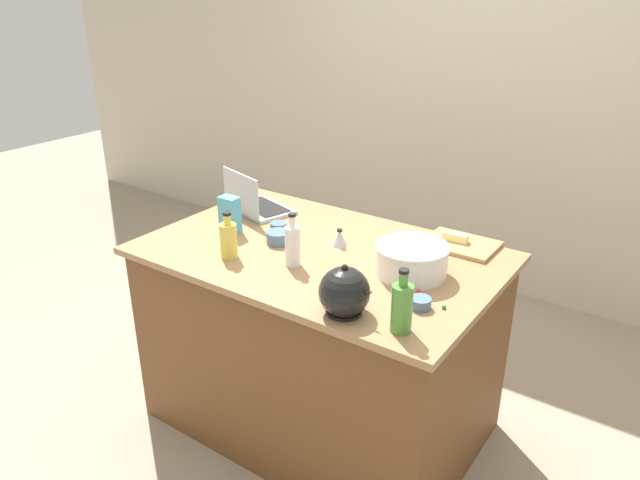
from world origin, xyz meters
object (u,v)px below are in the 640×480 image
bottle_vinegar (293,245)px  ramekin_medium (279,227)px  mixing_bowl_large (412,259)px  bottle_oil (229,239)px  laptop (255,204)px  ramekin_small (420,303)px  kitchen_timer (340,238)px  candy_bag (230,215)px  cutting_board (461,244)px  bottle_olive (402,307)px  ramekin_wide (278,237)px  butter_stick_left (455,237)px  kettle (345,293)px

bottle_vinegar → ramekin_medium: bottle_vinegar is taller
mixing_bowl_large → bottle_oil: (-0.69, -0.29, 0.01)m
laptop → bottle_vinegar: bearing=-35.5°
mixing_bowl_large → bottle_vinegar: bottle_vinegar is taller
ramekin_small → kitchen_timer: kitchen_timer is taller
mixing_bowl_large → ramekin_small: (0.15, -0.22, -0.05)m
candy_bag → cutting_board: bearing=26.0°
bottle_olive → ramekin_small: bottle_olive is taller
ramekin_medium → kitchen_timer: 0.32m
ramekin_medium → cutting_board: bearing=22.5°
bottle_oil → ramekin_wide: size_ratio=1.88×
butter_stick_left → candy_bag: bearing=-153.3°
cutting_board → kitchen_timer: 0.53m
bottle_oil → kitchen_timer: (0.31, 0.36, -0.04)m
mixing_bowl_large → butter_stick_left: 0.37m
mixing_bowl_large → kitchen_timer: mixing_bowl_large is taller
bottle_oil → candy_bag: bearing=131.4°
bottle_vinegar → cutting_board: bottle_vinegar is taller
laptop → butter_stick_left: size_ratio=3.27×
bottle_olive → cutting_board: bottle_olive is taller
laptop → bottle_olive: bottle_olive is taller
laptop → kitchen_timer: size_ratio=4.67×
bottle_vinegar → butter_stick_left: size_ratio=2.04×
butter_stick_left → candy_bag: size_ratio=0.65×
ramekin_wide → laptop: bearing=145.4°
bottle_oil → kettle: bottle_oil is taller
kettle → butter_stick_left: (0.08, 0.76, -0.04)m
butter_stick_left → ramekin_small: butter_stick_left is taller
kettle → bottle_vinegar: bearing=151.9°
bottle_oil → cutting_board: bottle_oil is taller
cutting_board → butter_stick_left: 0.04m
cutting_board → ramekin_medium: size_ratio=3.89×
kettle → ramekin_medium: kettle is taller
cutting_board → candy_bag: size_ratio=1.79×
bottle_vinegar → candy_bag: bearing=165.9°
mixing_bowl_large → cutting_board: (0.05, 0.37, -0.06)m
mixing_bowl_large → bottle_vinegar: 0.48m
bottle_olive → candy_bag: bottle_olive is taller
bottle_vinegar → ramekin_small: size_ratio=2.90×
kitchen_timer → bottle_olive: bearing=-40.5°
butter_stick_left → ramekin_small: bearing=-78.3°
mixing_bowl_large → kettle: bearing=-97.9°
mixing_bowl_large → ramekin_small: mixing_bowl_large is taller
ramekin_medium → candy_bag: 0.23m
mixing_bowl_large → ramekin_small: bearing=-55.9°
laptop → cutting_board: bearing=11.2°
mixing_bowl_large → ramekin_medium: bearing=175.8°
cutting_board → ramekin_small: 0.59m
ramekin_medium → candy_bag: size_ratio=0.46×
bottle_vinegar → bottle_oil: bottle_vinegar is taller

